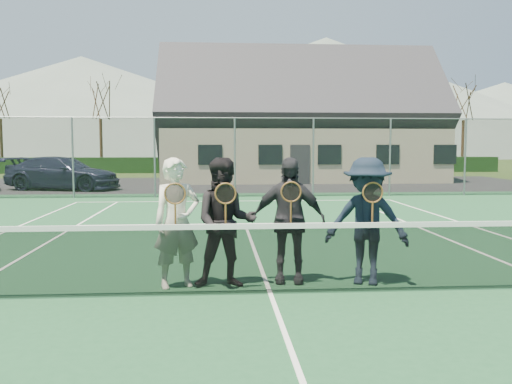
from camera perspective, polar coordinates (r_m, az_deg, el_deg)
ground at (r=27.08m, az=-2.71°, el=0.77°), size 220.00×220.00×0.00m
court_surface at (r=7.31m, az=1.52°, el=-10.76°), size 30.00×30.00×0.02m
tarmac_carpark at (r=27.27m, az=-11.14°, el=0.72°), size 40.00×12.00×0.01m
hedge_row at (r=39.03m, az=-3.18°, el=2.87°), size 40.00×1.20×1.10m
hill_west at (r=105.09m, az=-17.78°, el=8.59°), size 110.00×110.00×18.00m
hill_centre at (r=104.47m, az=7.34°, el=9.90°), size 120.00×120.00×22.00m
hill_east at (r=116.33m, az=24.60°, el=7.02°), size 90.00×90.00×14.00m
car_c at (r=25.41m, az=-19.66°, el=1.87°), size 5.44×3.33×1.47m
court_markings at (r=7.31m, az=1.52°, el=-10.65°), size 11.03×23.83×0.01m
tennis_net at (r=7.19m, az=1.53°, el=-6.70°), size 11.68×0.08×1.10m
perimeter_fence at (r=20.52m, az=-2.25°, el=3.68°), size 30.07×0.07×3.02m
clubhouse at (r=31.42m, az=4.46°, el=8.62°), size 15.60×8.20×7.70m
tree_b at (r=41.03m, az=-16.12°, el=10.12°), size 3.20×3.20×7.77m
tree_c at (r=40.27m, az=-0.35°, el=10.41°), size 3.20×3.20×7.77m
tree_d at (r=42.14m, az=13.56°, el=10.03°), size 3.20×3.20×7.77m
tree_e at (r=44.32m, az=21.07°, el=9.58°), size 3.20×3.20×7.77m
player_a at (r=7.55m, az=-8.33°, el=-3.23°), size 0.77×0.64×1.80m
player_b at (r=7.51m, az=-3.25°, el=-3.23°), size 0.89×0.69×1.80m
player_c at (r=7.77m, az=3.42°, el=-2.96°), size 1.11×0.59×1.80m
player_d at (r=7.81m, az=11.58°, el=-3.02°), size 1.32×1.03×1.80m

